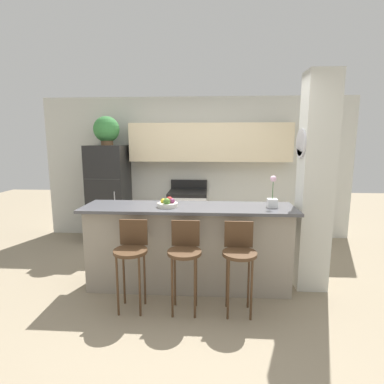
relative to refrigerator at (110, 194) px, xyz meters
The scene contains 12 objects.
ground_plane 2.39m from the refrigerator, 47.15° to the right, with size 14.00×14.00×0.00m, color gray.
wall_back 1.76m from the refrigerator, 11.03° to the left, with size 5.60×0.38×2.55m.
pillar_right 3.41m from the refrigerator, 27.34° to the right, with size 0.38×0.33×2.55m.
counter_bar 2.26m from the refrigerator, 47.15° to the right, with size 2.51×0.64×1.01m.
refrigerator is the anchor object (origin of this frame).
stove_range 1.44m from the refrigerator, ahead, with size 0.66×0.66×1.07m.
bar_stool_left 2.38m from the refrigerator, 66.14° to the right, with size 0.35×0.35×0.95m.
bar_stool_mid 2.66m from the refrigerator, 54.98° to the right, with size 0.35×0.35×0.95m.
bar_stool_right 3.01m from the refrigerator, 46.19° to the right, with size 0.35×0.35×0.95m.
potted_plant_on_fridge 1.11m from the refrigerator, 115.47° to the left, with size 0.44×0.44×0.49m.
orchid_vase 3.00m from the refrigerator, 33.24° to the right, with size 0.11×0.11×0.37m.
fruit_bowl 2.14m from the refrigerator, 52.96° to the right, with size 0.24×0.24×0.12m.
Camera 1 is at (0.26, -3.47, 1.78)m, focal length 28.00 mm.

